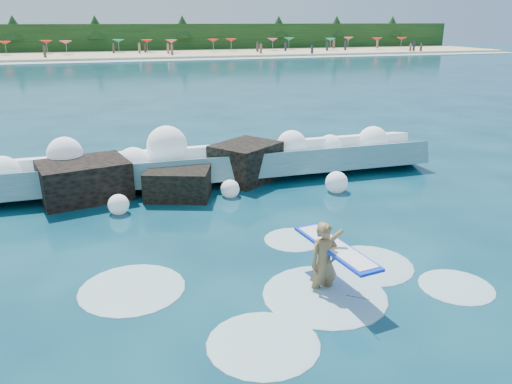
# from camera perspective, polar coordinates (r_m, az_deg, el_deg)

# --- Properties ---
(ground) EXTENTS (200.00, 200.00, 0.00)m
(ground) POSITION_cam_1_polar(r_m,az_deg,el_deg) (11.99, -4.09, -9.13)
(ground) COLOR #072D3E
(ground) RESTS_ON ground
(beach) EXTENTS (140.00, 20.00, 0.40)m
(beach) POSITION_cam_1_polar(r_m,az_deg,el_deg) (88.52, -16.17, 14.81)
(beach) COLOR tan
(beach) RESTS_ON ground
(wet_band) EXTENTS (140.00, 5.00, 0.08)m
(wet_band) POSITION_cam_1_polar(r_m,az_deg,el_deg) (77.56, -15.89, 14.21)
(wet_band) COLOR silver
(wet_band) RESTS_ON ground
(treeline) EXTENTS (140.00, 4.00, 5.00)m
(treeline) POSITION_cam_1_polar(r_m,az_deg,el_deg) (98.40, -16.48, 16.48)
(treeline) COLOR black
(treeline) RESTS_ON ground
(breaking_wave) EXTENTS (17.28, 2.72, 1.49)m
(breaking_wave) POSITION_cam_1_polar(r_m,az_deg,el_deg) (18.67, -5.74, 3.00)
(breaking_wave) COLOR teal
(breaking_wave) RESTS_ON ground
(rock_cluster) EXTENTS (8.75, 3.72, 1.61)m
(rock_cluster) POSITION_cam_1_polar(r_m,az_deg,el_deg) (17.60, -10.47, 1.74)
(rock_cluster) COLOR black
(rock_cluster) RESTS_ON ground
(surfer_with_board) EXTENTS (1.12, 3.03, 1.90)m
(surfer_with_board) POSITION_cam_1_polar(r_m,az_deg,el_deg) (11.07, 8.10, -7.72)
(surfer_with_board) COLOR olive
(surfer_with_board) RESTS_ON ground
(wave_spray) EXTENTS (14.99, 4.02, 2.14)m
(wave_spray) POSITION_cam_1_polar(r_m,az_deg,el_deg) (18.39, -6.46, 4.23)
(wave_spray) COLOR white
(wave_spray) RESTS_ON ground
(surf_foam) EXTENTS (8.98, 6.04, 0.14)m
(surf_foam) POSITION_cam_1_polar(r_m,az_deg,el_deg) (11.30, 4.06, -11.02)
(surf_foam) COLOR silver
(surf_foam) RESTS_ON ground
(beach_umbrellas) EXTENTS (111.99, 6.74, 0.50)m
(beach_umbrellas) POSITION_cam_1_polar(r_m,az_deg,el_deg) (90.36, -16.29, 16.18)
(beach_umbrellas) COLOR red
(beach_umbrellas) RESTS_ON ground
(beachgoers) EXTENTS (105.94, 13.04, 1.93)m
(beachgoers) POSITION_cam_1_polar(r_m,az_deg,el_deg) (85.72, -13.35, 15.54)
(beachgoers) COLOR #3F332D
(beachgoers) RESTS_ON ground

